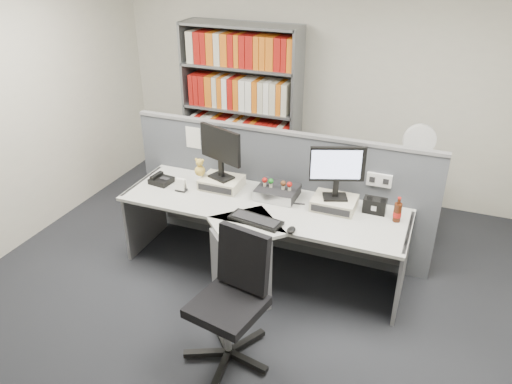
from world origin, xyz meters
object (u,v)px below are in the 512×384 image
at_px(desk_phone, 161,180).
at_px(desk_calendar, 181,186).
at_px(monitor_left, 220,149).
at_px(keyboard, 256,220).
at_px(monitor_right, 337,168).
at_px(cola_bottle, 397,212).
at_px(desktop_pc, 277,192).
at_px(shelving_unit, 242,111).
at_px(mouse, 291,230).
at_px(filing_cabinet, 409,205).
at_px(speaker, 375,206).
at_px(desk, 254,241).
at_px(desk_fan, 419,144).
at_px(office_chair, 233,295).

xyz_separation_m(desk_phone, desk_calendar, (0.27, -0.08, 0.02)).
distance_m(monitor_left, keyboard, 0.82).
distance_m(monitor_right, cola_bottle, 0.63).
xyz_separation_m(desktop_pc, shelving_unit, (-0.98, 1.45, 0.21)).
xyz_separation_m(mouse, shelving_unit, (-1.29, 1.99, 0.24)).
bearing_deg(shelving_unit, monitor_left, -74.17).
relative_size(monitor_left, keyboard, 1.04).
distance_m(monitor_left, desktop_pc, 0.66).
xyz_separation_m(cola_bottle, filing_cabinet, (0.04, 1.04, -0.45)).
distance_m(desktop_pc, speaker, 0.89).
height_order(desk, desktop_pc, desktop_pc).
bearing_deg(monitor_left, cola_bottle, -0.98).
relative_size(desktop_pc, desk_fan, 0.68).
xyz_separation_m(cola_bottle, desk_fan, (0.04, 1.04, 0.23)).
distance_m(desk_phone, shelving_unit, 1.62).
height_order(desk_phone, speaker, speaker).
relative_size(monitor_left, shelving_unit, 0.25).
distance_m(keyboard, speaker, 1.05).
height_order(mouse, filing_cabinet, mouse).
bearing_deg(desk_phone, mouse, -15.02).
bearing_deg(speaker, office_chair, -121.24).
relative_size(keyboard, desk_calendar, 3.86).
bearing_deg(keyboard, speaker, 30.45).
distance_m(monitor_right, desk_calendar, 1.48).
bearing_deg(shelving_unit, mouse, -57.11).
relative_size(desktop_pc, cola_bottle, 1.62).
xyz_separation_m(monitor_left, desk_calendar, (-0.32, -0.21, -0.35)).
xyz_separation_m(desk, desk_calendar, (-0.81, 0.17, 0.32)).
relative_size(monitor_left, speaker, 2.52).
bearing_deg(speaker, monitor_right, -170.94).
height_order(shelving_unit, desk_fan, shelving_unit).
bearing_deg(monitor_left, shelving_unit, 105.83).
distance_m(desk_phone, desk_fan, 2.56).
bearing_deg(monitor_right, desk_fan, 60.04).
bearing_deg(desk, keyboard, -58.99).
xyz_separation_m(monitor_right, mouse, (-0.23, -0.53, -0.37)).
bearing_deg(desk_fan, filing_cabinet, 90.00).
bearing_deg(desk, mouse, -20.25).
bearing_deg(desk_calendar, office_chair, -45.96).
bearing_deg(keyboard, monitor_right, 40.46).
bearing_deg(desk, desk_calendar, 167.86).
relative_size(desk, desk_calendar, 20.76).
relative_size(cola_bottle, desk_fan, 0.42).
bearing_deg(desktop_pc, desk_phone, -172.65).
height_order(monitor_left, cola_bottle, monitor_left).
bearing_deg(desk_calendar, shelving_unit, 93.12).
bearing_deg(monitor_right, keyboard, -139.54).
distance_m(monitor_left, filing_cabinet, 2.11).
relative_size(cola_bottle, filing_cabinet, 0.32).
relative_size(desk, filing_cabinet, 3.71).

